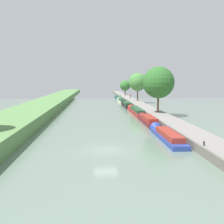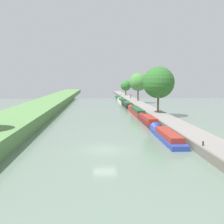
{
  "view_description": "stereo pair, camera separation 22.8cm",
  "coord_description": "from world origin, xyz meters",
  "px_view_note": "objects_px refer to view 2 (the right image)",
  "views": [
    {
      "loc": [
        -1.19,
        -28.21,
        7.56
      ],
      "look_at": [
        2.41,
        25.65,
        1.0
      ],
      "focal_mm": 42.67,
      "sensor_mm": 36.0,
      "label": 1
    },
    {
      "loc": [
        -0.96,
        -28.23,
        7.56
      ],
      "look_at": [
        2.41,
        25.65,
        1.0
      ],
      "focal_mm": 42.67,
      "sensor_mm": 36.0,
      "label": 2
    }
  ],
  "objects_px": {
    "narrowboat_teal": "(118,98)",
    "mooring_bollard_far": "(121,95)",
    "narrowboat_red": "(136,111)",
    "mooring_bollard_near": "(203,144)",
    "narrowboat_maroon": "(148,120)",
    "narrowboat_blue": "(165,135)",
    "person_walking": "(131,96)",
    "narrowboat_cream": "(122,100)",
    "narrowboat_black": "(127,104)"
  },
  "relations": [
    {
      "from": "mooring_bollard_near",
      "to": "mooring_bollard_far",
      "type": "bearing_deg",
      "value": 90.0
    },
    {
      "from": "narrowboat_maroon",
      "to": "narrowboat_cream",
      "type": "xyz_separation_m",
      "value": [
        -0.12,
        44.52,
        -0.02
      ]
    },
    {
      "from": "narrowboat_teal",
      "to": "narrowboat_maroon",
      "type": "bearing_deg",
      "value": -90.06
    },
    {
      "from": "mooring_bollard_near",
      "to": "mooring_bollard_far",
      "type": "distance_m",
      "value": 86.81
    },
    {
      "from": "narrowboat_teal",
      "to": "mooring_bollard_near",
      "type": "xyz_separation_m",
      "value": [
        1.73,
        -79.78,
        0.62
      ]
    },
    {
      "from": "narrowboat_cream",
      "to": "person_walking",
      "type": "xyz_separation_m",
      "value": [
        3.88,
        6.16,
        1.22
      ]
    },
    {
      "from": "narrowboat_black",
      "to": "narrowboat_teal",
      "type": "relative_size",
      "value": 0.92
    },
    {
      "from": "mooring_bollard_far",
      "to": "narrowboat_cream",
      "type": "bearing_deg",
      "value": -94.84
    },
    {
      "from": "narrowboat_blue",
      "to": "narrowboat_maroon",
      "type": "bearing_deg",
      "value": 89.42
    },
    {
      "from": "narrowboat_blue",
      "to": "narrowboat_black",
      "type": "height_order",
      "value": "narrowboat_black"
    },
    {
      "from": "narrowboat_maroon",
      "to": "narrowboat_cream",
      "type": "bearing_deg",
      "value": 90.16
    },
    {
      "from": "narrowboat_blue",
      "to": "mooring_bollard_near",
      "type": "distance_m",
      "value": 7.65
    },
    {
      "from": "narrowboat_maroon",
      "to": "narrowboat_teal",
      "type": "bearing_deg",
      "value": 89.94
    },
    {
      "from": "narrowboat_black",
      "to": "narrowboat_teal",
      "type": "distance_m",
      "value": 30.21
    },
    {
      "from": "narrowboat_maroon",
      "to": "narrowboat_cream",
      "type": "distance_m",
      "value": 44.52
    },
    {
      "from": "narrowboat_cream",
      "to": "narrowboat_teal",
      "type": "bearing_deg",
      "value": 89.33
    },
    {
      "from": "narrowboat_cream",
      "to": "narrowboat_teal",
      "type": "distance_m",
      "value": 15.57
    },
    {
      "from": "person_walking",
      "to": "narrowboat_blue",
      "type": "bearing_deg",
      "value": -93.53
    },
    {
      "from": "narrowboat_red",
      "to": "narrowboat_teal",
      "type": "xyz_separation_m",
      "value": [
        0.03,
        46.48,
        -0.09
      ]
    },
    {
      "from": "narrowboat_black",
      "to": "mooring_bollard_far",
      "type": "xyz_separation_m",
      "value": [
        1.92,
        37.24,
        0.54
      ]
    },
    {
      "from": "narrowboat_blue",
      "to": "mooring_bollard_near",
      "type": "xyz_separation_m",
      "value": [
        1.92,
        -7.38,
        0.63
      ]
    },
    {
      "from": "narrowboat_blue",
      "to": "narrowboat_teal",
      "type": "height_order",
      "value": "narrowboat_blue"
    },
    {
      "from": "mooring_bollard_near",
      "to": "narrowboat_maroon",
      "type": "bearing_deg",
      "value": 95.2
    },
    {
      "from": "narrowboat_black",
      "to": "narrowboat_red",
      "type": "bearing_deg",
      "value": -89.45
    },
    {
      "from": "narrowboat_black",
      "to": "narrowboat_cream",
      "type": "height_order",
      "value": "narrowboat_black"
    },
    {
      "from": "narrowboat_blue",
      "to": "narrowboat_cream",
      "type": "distance_m",
      "value": 56.83
    },
    {
      "from": "narrowboat_red",
      "to": "narrowboat_cream",
      "type": "bearing_deg",
      "value": 90.29
    },
    {
      "from": "mooring_bollard_near",
      "to": "narrowboat_cream",
      "type": "bearing_deg",
      "value": 91.71
    },
    {
      "from": "narrowboat_maroon",
      "to": "mooring_bollard_far",
      "type": "xyz_separation_m",
      "value": [
        1.79,
        67.13,
        0.55
      ]
    },
    {
      "from": "narrowboat_teal",
      "to": "mooring_bollard_far",
      "type": "distance_m",
      "value": 7.27
    },
    {
      "from": "narrowboat_teal",
      "to": "mooring_bollard_far",
      "type": "xyz_separation_m",
      "value": [
        1.73,
        7.04,
        0.62
      ]
    },
    {
      "from": "narrowboat_blue",
      "to": "narrowboat_cream",
      "type": "height_order",
      "value": "narrowboat_cream"
    },
    {
      "from": "narrowboat_cream",
      "to": "mooring_bollard_far",
      "type": "bearing_deg",
      "value": 85.16
    },
    {
      "from": "narrowboat_red",
      "to": "mooring_bollard_near",
      "type": "height_order",
      "value": "narrowboat_red"
    },
    {
      "from": "mooring_bollard_far",
      "to": "narrowboat_red",
      "type": "bearing_deg",
      "value": -91.88
    },
    {
      "from": "narrowboat_teal",
      "to": "mooring_bollard_near",
      "type": "height_order",
      "value": "mooring_bollard_near"
    },
    {
      "from": "narrowboat_blue",
      "to": "person_walking",
      "type": "bearing_deg",
      "value": 86.47
    },
    {
      "from": "narrowboat_red",
      "to": "narrowboat_cream",
      "type": "relative_size",
      "value": 1.16
    },
    {
      "from": "narrowboat_black",
      "to": "mooring_bollard_near",
      "type": "xyz_separation_m",
      "value": [
        1.92,
        -49.57,
        0.54
      ]
    },
    {
      "from": "narrowboat_blue",
      "to": "narrowboat_black",
      "type": "relative_size",
      "value": 0.91
    },
    {
      "from": "narrowboat_red",
      "to": "mooring_bollard_far",
      "type": "bearing_deg",
      "value": 88.12
    },
    {
      "from": "narrowboat_maroon",
      "to": "narrowboat_red",
      "type": "height_order",
      "value": "narrowboat_red"
    },
    {
      "from": "narrowboat_black",
      "to": "mooring_bollard_far",
      "type": "relative_size",
      "value": 29.98
    },
    {
      "from": "narrowboat_blue",
      "to": "narrowboat_red",
      "type": "height_order",
      "value": "narrowboat_red"
    },
    {
      "from": "narrowboat_blue",
      "to": "mooring_bollard_far",
      "type": "bearing_deg",
      "value": 88.62
    },
    {
      "from": "narrowboat_black",
      "to": "person_walking",
      "type": "height_order",
      "value": "person_walking"
    },
    {
      "from": "narrowboat_maroon",
      "to": "narrowboat_black",
      "type": "relative_size",
      "value": 0.82
    },
    {
      "from": "narrowboat_red",
      "to": "narrowboat_teal",
      "type": "height_order",
      "value": "narrowboat_red"
    },
    {
      "from": "narrowboat_blue",
      "to": "narrowboat_red",
      "type": "distance_m",
      "value": 25.91
    },
    {
      "from": "person_walking",
      "to": "narrowboat_red",
      "type": "bearing_deg",
      "value": -95.73
    }
  ]
}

